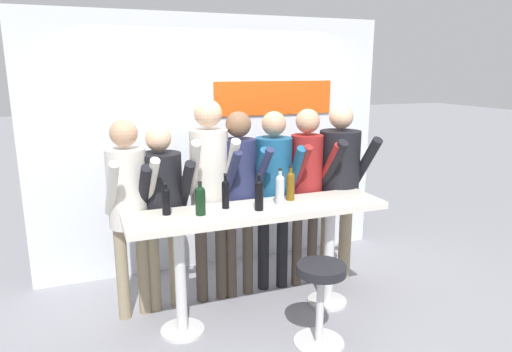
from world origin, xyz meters
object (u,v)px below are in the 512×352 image
object	(u,v)px
person_left	(162,199)
wine_bottle_1	(225,193)
wine_bottle_0	(200,199)
person_center_right	(274,181)
wine_bottle_3	(290,184)
wine_bottle_4	(259,193)
wine_bottle_5	(280,188)
person_right	(307,177)
person_far_right	(339,175)
tasting_table	(259,228)
wine_bottle_2	(166,200)
person_far_left	(128,197)
person_center	(239,183)
person_center_left	(210,178)
bar_stool	(321,292)

from	to	relation	value
person_left	wine_bottle_1	xyz separation A→B (m)	(0.46, -0.36, 0.11)
wine_bottle_0	person_center_right	bearing A→B (deg)	29.73
wine_bottle_3	wine_bottle_4	size ratio (longest dim) A/B	1.00
wine_bottle_5	wine_bottle_0	bearing A→B (deg)	-176.89
wine_bottle_4	person_center_right	bearing A→B (deg)	55.96
person_center_right	person_right	world-z (taller)	person_right
person_far_right	wine_bottle_0	bearing A→B (deg)	-167.12
tasting_table	wine_bottle_1	world-z (taller)	wine_bottle_1
tasting_table	wine_bottle_3	world-z (taller)	wine_bottle_3
wine_bottle_0	wine_bottle_2	distance (m)	0.27
person_far_left	person_left	world-z (taller)	person_far_left
person_far_left	person_center	xyz separation A→B (m)	(0.98, 0.02, 0.02)
person_far_right	wine_bottle_4	bearing A→B (deg)	-158.23
person_far_left	wine_bottle_0	bearing A→B (deg)	-47.20
person_left	person_center_left	world-z (taller)	person_center_left
wine_bottle_5	wine_bottle_2	bearing A→B (deg)	176.05
wine_bottle_3	person_right	bearing A→B (deg)	44.45
person_center	wine_bottle_4	world-z (taller)	person_center
wine_bottle_0	wine_bottle_4	world-z (taller)	wine_bottle_4
person_center_right	wine_bottle_2	bearing A→B (deg)	-153.17
person_center	bar_stool	bearing A→B (deg)	-77.07
wine_bottle_5	person_right	bearing A→B (deg)	41.17
wine_bottle_3	wine_bottle_0	bearing A→B (deg)	-171.50
tasting_table	person_center_right	xyz separation A→B (m)	(0.32, 0.45, 0.27)
person_center	wine_bottle_5	size ratio (longest dim) A/B	5.64
wine_bottle_1	wine_bottle_2	distance (m)	0.48
bar_stool	person_center_left	xyz separation A→B (m)	(-0.59, 0.99, 0.73)
person_center_right	wine_bottle_0	world-z (taller)	person_center_right
person_far_right	wine_bottle_0	world-z (taller)	person_far_right
person_right	wine_bottle_0	bearing A→B (deg)	-158.62
person_far_left	tasting_table	bearing A→B (deg)	-29.43
tasting_table	bar_stool	bearing A→B (deg)	-62.66
person_left	wine_bottle_5	distance (m)	1.02
person_far_left	person_center	world-z (taller)	person_center
tasting_table	wine_bottle_1	bearing A→B (deg)	162.85
wine_bottle_2	wine_bottle_3	size ratio (longest dim) A/B	0.84
person_right	wine_bottle_5	size ratio (longest dim) A/B	5.65
person_left	wine_bottle_4	world-z (taller)	person_left
person_far_left	person_center_right	distance (m)	1.33
person_far_left	person_right	bearing A→B (deg)	-7.05
person_center_right	wine_bottle_4	world-z (taller)	person_center_right
wine_bottle_3	wine_bottle_5	xyz separation A→B (m)	(-0.14, -0.09, 0.00)
person_far_left	wine_bottle_1	size ratio (longest dim) A/B	5.88
person_right	wine_bottle_3	size ratio (longest dim) A/B	5.72
person_center_left	wine_bottle_1	world-z (taller)	person_center_left
wine_bottle_0	person_center_left	bearing A→B (deg)	66.08
person_far_right	bar_stool	bearing A→B (deg)	-129.39
person_right	wine_bottle_4	xyz separation A→B (m)	(-0.68, -0.49, 0.03)
person_far_left	wine_bottle_4	xyz separation A→B (m)	(0.98, -0.46, 0.05)
bar_stool	person_left	distance (m)	1.54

